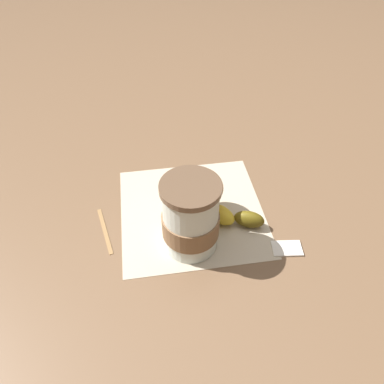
{
  "coord_description": "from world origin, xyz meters",
  "views": [
    {
      "loc": [
        -0.43,
        0.2,
        0.51
      ],
      "look_at": [
        0.0,
        0.0,
        0.05
      ],
      "focal_mm": 35.0,
      "sensor_mm": 36.0,
      "label": 1
    }
  ],
  "objects_px": {
    "coffee_cup": "(191,218)",
    "banana": "(210,204)",
    "sugar_packet": "(287,248)",
    "muffin": "(199,192)"
  },
  "relations": [
    {
      "from": "coffee_cup",
      "to": "muffin",
      "type": "bearing_deg",
      "value": -36.55
    },
    {
      "from": "coffee_cup",
      "to": "banana",
      "type": "distance_m",
      "value": 0.1
    },
    {
      "from": "coffee_cup",
      "to": "sugar_packet",
      "type": "relative_size",
      "value": 2.67
    },
    {
      "from": "banana",
      "to": "muffin",
      "type": "bearing_deg",
      "value": 85.0
    },
    {
      "from": "banana",
      "to": "sugar_packet",
      "type": "bearing_deg",
      "value": -149.45
    },
    {
      "from": "sugar_packet",
      "to": "coffee_cup",
      "type": "bearing_deg",
      "value": 60.82
    },
    {
      "from": "coffee_cup",
      "to": "sugar_packet",
      "type": "distance_m",
      "value": 0.17
    },
    {
      "from": "sugar_packet",
      "to": "banana",
      "type": "bearing_deg",
      "value": 30.55
    },
    {
      "from": "coffee_cup",
      "to": "banana",
      "type": "relative_size",
      "value": 0.69
    },
    {
      "from": "coffee_cup",
      "to": "banana",
      "type": "height_order",
      "value": "coffee_cup"
    }
  ]
}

